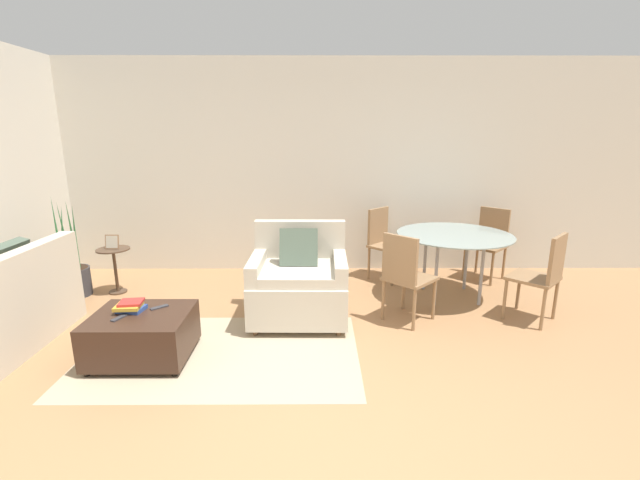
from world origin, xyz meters
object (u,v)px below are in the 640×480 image
potted_plant (72,275)px  side_table (115,262)px  book_stack (130,306)px  dining_table (454,240)px  dining_chair_near_right (543,272)px  dining_chair_far_right (489,239)px  picture_frame (112,242)px  ottoman (142,334)px  tv_remote_primary (119,318)px  tv_remote_secondary (159,307)px  armchair (299,283)px  dining_chair_near_left (405,272)px  dining_chair_far_left (384,239)px

potted_plant → side_table: (0.46, 0.08, 0.13)m
book_stack → dining_table: (3.07, 1.29, 0.24)m
dining_chair_near_right → dining_chair_far_right: 1.34m
picture_frame → dining_chair_far_right: (4.54, 0.52, -0.10)m
ottoman → book_stack: 0.25m
dining_table → dining_chair_near_right: dining_chair_near_right is taller
tv_remote_primary → dining_table: bearing=24.8°
ottoman → potted_plant: (-1.36, 1.43, 0.03)m
tv_remote_primary → dining_chair_far_right: dining_chair_far_right is taller
dining_chair_far_right → potted_plant: bearing=-173.1°
tv_remote_secondary → book_stack: bearing=-162.0°
dining_chair_near_right → armchair: bearing=177.7°
book_stack → dining_chair_near_left: size_ratio=0.26×
tv_remote_secondary → potted_plant: potted_plant is taller
tv_remote_primary → side_table: (-0.77, 1.59, -0.03)m
dining_chair_near_right → dining_chair_far_right: size_ratio=1.00×
dining_chair_near_left → dining_chair_far_right: (1.34, 1.34, 0.00)m
dining_chair_far_right → picture_frame: bearing=-173.5°
side_table → ottoman: bearing=-59.1°
dining_table → dining_chair_far_right: size_ratio=1.40×
tv_remote_secondary → dining_chair_near_right: dining_chair_near_right is taller
book_stack → potted_plant: 1.87m
ottoman → tv_remote_secondary: bearing=50.2°
book_stack → tv_remote_secondary: 0.23m
dining_chair_far_left → armchair: bearing=-129.6°
armchair → side_table: armchair is taller
book_stack → dining_chair_far_left: bearing=39.3°
tv_remote_primary → dining_chair_far_right: size_ratio=0.16×
book_stack → picture_frame: (-0.80, 1.45, 0.18)m
book_stack → potted_plant: bearing=132.8°
dining_table → dining_chair_far_left: (-0.67, 0.67, -0.16)m
ottoman → tv_remote_secondary: size_ratio=5.57×
ottoman → dining_chair_far_right: 4.18m
book_stack → tv_remote_secondary: size_ratio=1.64×
dining_chair_near_right → dining_table: bearing=135.0°
ottoman → side_table: side_table is taller
tv_remote_secondary → dining_chair_far_right: bearing=28.2°
armchair → dining_table: (1.71, 0.58, 0.30)m
armchair → picture_frame: armchair is taller
tv_remote_secondary → dining_chair_near_right: bearing=8.9°
book_stack → dining_chair_near_left: (2.40, 0.62, 0.08)m
tv_remote_secondary → potted_plant: size_ratio=0.12×
ottoman → tv_remote_primary: bearing=-149.2°
tv_remote_primary → side_table: size_ratio=0.27×
dining_table → dining_chair_near_left: dining_chair_near_left is taller
picture_frame → potted_plant: bearing=-169.7°
ottoman → book_stack: book_stack is taller
tv_remote_secondary → side_table: (-1.01, 1.38, -0.03)m
tv_remote_secondary → picture_frame: picture_frame is taller
side_table → dining_table: 3.89m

